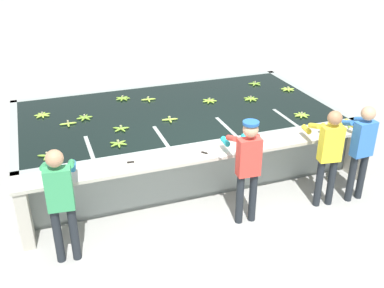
# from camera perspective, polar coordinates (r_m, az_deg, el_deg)

# --- Properties ---
(ground_plane) EXTENTS (80.00, 80.00, 0.00)m
(ground_plane) POSITION_cam_1_polar(r_m,az_deg,el_deg) (6.88, 3.07, -8.59)
(ground_plane) COLOR #999993
(ground_plane) RESTS_ON ground
(wash_tank) EXTENTS (5.57, 3.00, 0.93)m
(wash_tank) POSITION_cam_1_polar(r_m,az_deg,el_deg) (8.23, -2.05, 1.30)
(wash_tank) COLOR gray
(wash_tank) RESTS_ON ground
(work_ledge) EXTENTS (5.57, 0.45, 0.93)m
(work_ledge) POSITION_cam_1_polar(r_m,az_deg,el_deg) (6.70, 2.47, -2.77)
(work_ledge) COLOR #B7B2A3
(work_ledge) RESTS_ON ground
(worker_0) EXTENTS (0.46, 0.73, 1.59)m
(worker_0) POSITION_cam_1_polar(r_m,az_deg,el_deg) (5.72, -16.36, -6.36)
(worker_0) COLOR #1E2328
(worker_0) RESTS_ON ground
(worker_1) EXTENTS (0.43, 0.72, 1.58)m
(worker_1) POSITION_cam_1_polar(r_m,az_deg,el_deg) (6.26, 7.05, -2.34)
(worker_1) COLOR #1E2328
(worker_1) RESTS_ON ground
(worker_2) EXTENTS (0.47, 0.73, 1.56)m
(worker_2) POSITION_cam_1_polar(r_m,az_deg,el_deg) (6.91, 16.96, -0.74)
(worker_2) COLOR #1E2328
(worker_2) RESTS_ON ground
(worker_3) EXTENTS (0.43, 0.71, 1.56)m
(worker_3) POSITION_cam_1_polar(r_m,az_deg,el_deg) (7.21, 20.62, -0.14)
(worker_3) COLOR #1E2328
(worker_3) RESTS_ON ground
(banana_bunch_floating_0) EXTENTS (0.28, 0.28, 0.08)m
(banana_bunch_floating_0) POSITION_cam_1_polar(r_m,az_deg,el_deg) (9.24, 12.06, 6.81)
(banana_bunch_floating_0) COLOR #9EC642
(banana_bunch_floating_0) RESTS_ON wash_tank
(banana_bunch_floating_1) EXTENTS (0.28, 0.28, 0.08)m
(banana_bunch_floating_1) POSITION_cam_1_polar(r_m,az_deg,el_deg) (8.65, -8.78, 5.75)
(banana_bunch_floating_1) COLOR #75A333
(banana_bunch_floating_1) RESTS_ON wash_tank
(banana_bunch_floating_2) EXTENTS (0.28, 0.28, 0.08)m
(banana_bunch_floating_2) POSITION_cam_1_polar(r_m,az_deg,el_deg) (7.61, -2.84, 3.14)
(banana_bunch_floating_2) COLOR #9EC642
(banana_bunch_floating_2) RESTS_ON wash_tank
(banana_bunch_floating_3) EXTENTS (0.28, 0.28, 0.08)m
(banana_bunch_floating_3) POSITION_cam_1_polar(r_m,az_deg,el_deg) (7.72, -15.46, 2.52)
(banana_bunch_floating_3) COLOR #93BC3D
(banana_bunch_floating_3) RESTS_ON wash_tank
(banana_bunch_floating_4) EXTENTS (0.28, 0.28, 0.08)m
(banana_bunch_floating_4) POSITION_cam_1_polar(r_m,az_deg,el_deg) (8.20, -18.47, 3.50)
(banana_bunch_floating_4) COLOR #93BC3D
(banana_bunch_floating_4) RESTS_ON wash_tank
(banana_bunch_floating_5) EXTENTS (0.27, 0.27, 0.08)m
(banana_bunch_floating_5) POSITION_cam_1_polar(r_m,az_deg,el_deg) (6.73, -17.93, -1.42)
(banana_bunch_floating_5) COLOR #75A333
(banana_bunch_floating_5) RESTS_ON wash_tank
(banana_bunch_floating_6) EXTENTS (0.28, 0.28, 0.08)m
(banana_bunch_floating_6) POSITION_cam_1_polar(r_m,az_deg,el_deg) (8.60, 7.47, 5.70)
(banana_bunch_floating_6) COLOR #7FAD33
(banana_bunch_floating_6) RESTS_ON wash_tank
(banana_bunch_floating_7) EXTENTS (0.28, 0.28, 0.08)m
(banana_bunch_floating_7) POSITION_cam_1_polar(r_m,az_deg,el_deg) (8.54, -5.55, 5.66)
(banana_bunch_floating_7) COLOR #9EC642
(banana_bunch_floating_7) RESTS_ON wash_tank
(banana_bunch_floating_8) EXTENTS (0.26, 0.28, 0.08)m
(banana_bunch_floating_8) POSITION_cam_1_polar(r_m,az_deg,el_deg) (7.35, -9.03, 1.94)
(banana_bunch_floating_8) COLOR #75A333
(banana_bunch_floating_8) RESTS_ON wash_tank
(banana_bunch_floating_9) EXTENTS (0.28, 0.28, 0.08)m
(banana_bunch_floating_9) POSITION_cam_1_polar(r_m,az_deg,el_deg) (8.44, 2.24, 5.50)
(banana_bunch_floating_9) COLOR #8CB738
(banana_bunch_floating_9) RESTS_ON wash_tank
(banana_bunch_floating_10) EXTENTS (0.28, 0.28, 0.08)m
(banana_bunch_floating_10) POSITION_cam_1_polar(r_m,az_deg,el_deg) (8.01, 13.74, 3.58)
(banana_bunch_floating_10) COLOR #93BC3D
(banana_bunch_floating_10) RESTS_ON wash_tank
(banana_bunch_floating_11) EXTENTS (0.27, 0.28, 0.08)m
(banana_bunch_floating_11) POSITION_cam_1_polar(r_m,az_deg,el_deg) (6.85, -9.33, 0.06)
(banana_bunch_floating_11) COLOR #75A333
(banana_bunch_floating_11) RESTS_ON wash_tank
(banana_bunch_floating_12) EXTENTS (0.28, 0.27, 0.08)m
(banana_bunch_floating_12) POSITION_cam_1_polar(r_m,az_deg,el_deg) (7.89, -13.48, 3.27)
(banana_bunch_floating_12) COLOR #75A333
(banana_bunch_floating_12) RESTS_ON wash_tank
(banana_bunch_floating_13) EXTENTS (0.27, 0.27, 0.08)m
(banana_bunch_floating_13) POSITION_cam_1_polar(r_m,az_deg,el_deg) (9.46, 8.02, 7.58)
(banana_bunch_floating_13) COLOR #75A333
(banana_bunch_floating_13) RESTS_ON wash_tank
(banana_bunch_ledge_0) EXTENTS (0.28, 0.27, 0.08)m
(banana_bunch_ledge_0) POSITION_cam_1_polar(r_m,az_deg,el_deg) (7.84, 19.35, 2.36)
(banana_bunch_ledge_0) COLOR #75A333
(banana_bunch_ledge_0) RESTS_ON work_ledge
(knife_0) EXTENTS (0.35, 0.06, 0.02)m
(knife_0) POSITION_cam_1_polar(r_m,az_deg,el_deg) (6.32, -7.17, -2.22)
(knife_0) COLOR silver
(knife_0) RESTS_ON work_ledge
(knife_1) EXTENTS (0.24, 0.29, 0.02)m
(knife_1) POSITION_cam_1_polar(r_m,az_deg,el_deg) (6.48, 2.13, -1.26)
(knife_1) COLOR silver
(knife_1) RESTS_ON work_ledge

